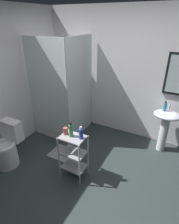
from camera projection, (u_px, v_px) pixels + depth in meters
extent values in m
cube|color=#2C3635|center=(88.00, 192.00, 2.68)|extent=(4.20, 4.20, 0.02)
cube|color=white|center=(133.00, 76.00, 3.56)|extent=(4.20, 0.10, 2.50)
cube|color=white|center=(65.00, 126.00, 4.22)|extent=(0.90, 0.90, 0.10)
cube|color=silver|center=(47.00, 91.00, 3.41)|extent=(0.90, 0.02, 1.90)
cube|color=silver|center=(80.00, 88.00, 3.58)|extent=(0.02, 0.90, 1.90)
cylinder|color=silver|center=(68.00, 95.00, 3.22)|extent=(0.04, 0.04, 1.90)
cylinder|color=silver|center=(65.00, 124.00, 4.20)|extent=(0.08, 0.08, 0.00)
cylinder|color=white|center=(163.00, 134.00, 3.39)|extent=(0.15, 0.15, 0.68)
ellipsoid|color=white|center=(167.00, 115.00, 3.21)|extent=(0.46, 0.37, 0.13)
cylinder|color=silver|center=(169.00, 107.00, 3.25)|extent=(0.03, 0.03, 0.10)
cylinder|color=white|center=(6.00, 155.00, 3.08)|extent=(0.37, 0.37, 0.40)
torus|color=white|center=(3.00, 145.00, 2.98)|extent=(0.37, 0.37, 0.04)
cube|color=white|center=(12.00, 130.00, 3.08)|extent=(0.35, 0.17, 0.36)
cylinder|color=silver|center=(59.00, 158.00, 2.77)|extent=(0.02, 0.02, 0.74)
cylinder|color=silver|center=(79.00, 166.00, 2.62)|extent=(0.02, 0.02, 0.74)
cylinder|color=silver|center=(69.00, 149.00, 2.97)|extent=(0.02, 0.02, 0.74)
cylinder|color=silver|center=(88.00, 155.00, 2.82)|extent=(0.02, 0.02, 0.74)
cube|color=#99999E|center=(74.00, 166.00, 2.88)|extent=(0.36, 0.26, 0.02)
cube|color=#99999E|center=(73.00, 153.00, 2.76)|extent=(0.36, 0.26, 0.02)
cube|color=#99999E|center=(73.00, 137.00, 2.63)|extent=(0.36, 0.26, 0.02)
cylinder|color=#389ED1|center=(165.00, 107.00, 3.18)|extent=(0.06, 0.06, 0.14)
cylinder|color=black|center=(166.00, 102.00, 3.14)|extent=(0.03, 0.03, 0.04)
cylinder|color=#3B8B57|center=(71.00, 131.00, 2.60)|extent=(0.06, 0.06, 0.19)
cylinder|color=black|center=(71.00, 124.00, 2.54)|extent=(0.03, 0.03, 0.04)
cylinder|color=#2C48BB|center=(81.00, 134.00, 2.55)|extent=(0.06, 0.06, 0.16)
cylinder|color=white|center=(81.00, 128.00, 2.51)|extent=(0.03, 0.03, 0.04)
cylinder|color=#B24742|center=(66.00, 131.00, 2.67)|extent=(0.07, 0.07, 0.11)
cube|color=gray|center=(66.00, 155.00, 3.38)|extent=(0.60, 0.40, 0.02)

